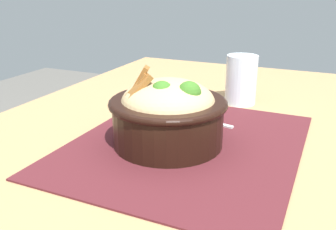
{
  "coord_description": "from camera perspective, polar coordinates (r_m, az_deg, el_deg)",
  "views": [
    {
      "loc": [
        -0.51,
        -0.21,
        1.01
      ],
      "look_at": [
        0.01,
        0.02,
        0.8
      ],
      "focal_mm": 40.0,
      "sensor_mm": 36.0,
      "label": 1
    }
  ],
  "objects": [
    {
      "name": "bowl",
      "position": [
        0.6,
        -0.0,
        0.42
      ],
      "size": [
        0.19,
        0.19,
        0.13
      ],
      "color": "black",
      "rests_on": "placemat"
    },
    {
      "name": "fork",
      "position": [
        0.72,
        4.89,
        -0.69
      ],
      "size": [
        0.04,
        0.13,
        0.0
      ],
      "color": "silver",
      "rests_on": "placemat"
    },
    {
      "name": "placemat",
      "position": [
        0.62,
        2.86,
        -4.36
      ],
      "size": [
        0.43,
        0.36,
        0.0
      ],
      "primitive_type": "cube",
      "rotation": [
        0.0,
        0.0,
        -0.01
      ],
      "color": "#47191E",
      "rests_on": "table"
    },
    {
      "name": "table",
      "position": [
        0.64,
        1.41,
        -11.41
      ],
      "size": [
        1.33,
        0.8,
        0.75
      ],
      "color": "#99754C",
      "rests_on": "ground_plane"
    },
    {
      "name": "drinking_glass",
      "position": [
        0.83,
        11.06,
        4.83
      ],
      "size": [
        0.07,
        0.07,
        0.11
      ],
      "color": "silver",
      "rests_on": "table"
    }
  ]
}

